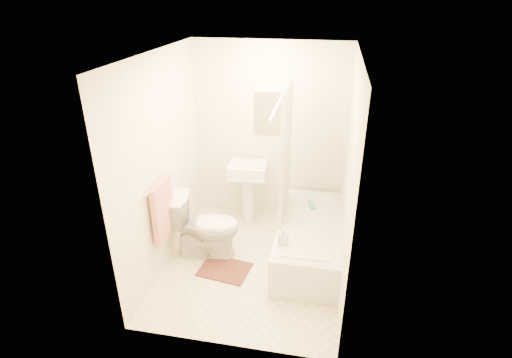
% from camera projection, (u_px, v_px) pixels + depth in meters
% --- Properties ---
extents(floor, '(2.40, 2.40, 0.00)m').
position_uv_depth(floor, '(252.00, 264.00, 4.72)').
color(floor, beige).
rests_on(floor, ground).
extents(ceiling, '(2.40, 2.40, 0.00)m').
position_uv_depth(ceiling, '(251.00, 54.00, 3.68)').
color(ceiling, white).
rests_on(ceiling, ground).
extents(wall_back, '(2.00, 0.02, 2.40)m').
position_uv_depth(wall_back, '(270.00, 135.00, 5.26)').
color(wall_back, beige).
rests_on(wall_back, ground).
extents(wall_left, '(0.02, 2.40, 2.40)m').
position_uv_depth(wall_left, '(162.00, 165.00, 4.37)').
color(wall_left, beige).
rests_on(wall_left, ground).
extents(wall_right, '(0.02, 2.40, 2.40)m').
position_uv_depth(wall_right, '(348.00, 180.00, 4.03)').
color(wall_right, beige).
rests_on(wall_right, ground).
extents(mirror, '(0.40, 0.03, 0.55)m').
position_uv_depth(mirror, '(270.00, 113.00, 5.11)').
color(mirror, white).
rests_on(mirror, wall_back).
extents(curtain_rod, '(0.03, 1.70, 0.03)m').
position_uv_depth(curtain_rod, '(283.00, 96.00, 3.89)').
color(curtain_rod, silver).
rests_on(curtain_rod, wall_back).
extents(shower_curtain, '(0.04, 0.80, 1.55)m').
position_uv_depth(shower_curtain, '(286.00, 155.00, 4.58)').
color(shower_curtain, silver).
rests_on(shower_curtain, curtain_rod).
extents(towel_bar, '(0.02, 0.60, 0.02)m').
position_uv_depth(towel_bar, '(157.00, 183.00, 4.18)').
color(towel_bar, silver).
rests_on(towel_bar, wall_left).
extents(towel, '(0.06, 0.45, 0.66)m').
position_uv_depth(towel, '(163.00, 210.00, 4.32)').
color(towel, '#CC7266').
rests_on(towel, towel_bar).
extents(toilet_paper, '(0.11, 0.12, 0.12)m').
position_uv_depth(toilet_paper, '(176.00, 200.00, 4.68)').
color(toilet_paper, white).
rests_on(toilet_paper, wall_left).
extents(toilet, '(0.86, 0.55, 0.79)m').
position_uv_depth(toilet, '(206.00, 226.00, 4.73)').
color(toilet, white).
rests_on(toilet, floor).
extents(sink, '(0.51, 0.43, 0.95)m').
position_uv_depth(sink, '(248.00, 190.00, 5.40)').
color(sink, white).
rests_on(sink, floor).
extents(bathtub, '(0.72, 1.66, 0.47)m').
position_uv_depth(bathtub, '(309.00, 239.00, 4.77)').
color(bathtub, silver).
rests_on(bathtub, floor).
extents(bath_mat, '(0.61, 0.49, 0.02)m').
position_uv_depth(bath_mat, '(225.00, 269.00, 4.62)').
color(bath_mat, '#522C1B').
rests_on(bath_mat, floor).
extents(soap_bottle, '(0.11, 0.11, 0.21)m').
position_uv_depth(soap_bottle, '(283.00, 236.00, 4.24)').
color(soap_bottle, silver).
rests_on(soap_bottle, bathtub).
extents(scrub_brush, '(0.12, 0.22, 0.04)m').
position_uv_depth(scrub_brush, '(312.00, 205.00, 5.02)').
color(scrub_brush, '#3DB977').
rests_on(scrub_brush, bathtub).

